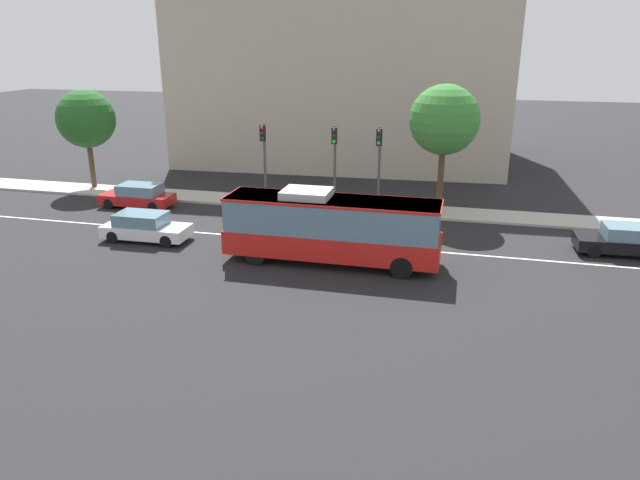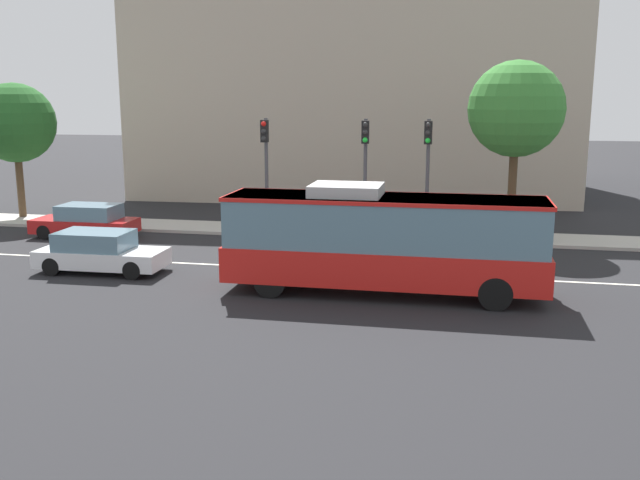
# 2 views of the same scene
# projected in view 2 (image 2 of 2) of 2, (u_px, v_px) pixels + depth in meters

# --- Properties ---
(ground_plane) EXTENTS (160.00, 160.00, 0.00)m
(ground_plane) POSITION_uv_depth(u_px,v_px,m) (301.00, 269.00, 25.54)
(ground_plane) COLOR black
(sidewalk_kerb) EXTENTS (80.00, 2.64, 0.14)m
(sidewalk_kerb) POSITION_uv_depth(u_px,v_px,m) (334.00, 232.00, 32.07)
(sidewalk_kerb) COLOR #B2ADA3
(sidewalk_kerb) RESTS_ON ground_plane
(lane_centre_line) EXTENTS (76.00, 0.16, 0.01)m
(lane_centre_line) POSITION_uv_depth(u_px,v_px,m) (301.00, 269.00, 25.54)
(lane_centre_line) COLOR silver
(lane_centre_line) RESTS_ON ground_plane
(transit_bus) EXTENTS (10.00, 2.51, 3.46)m
(transit_bus) POSITION_uv_depth(u_px,v_px,m) (383.00, 238.00, 22.02)
(transit_bus) COLOR red
(transit_bus) RESTS_ON ground_plane
(sedan_red) EXTENTS (4.52, 1.86, 1.46)m
(sedan_red) POSITION_uv_depth(u_px,v_px,m) (87.00, 221.00, 31.15)
(sedan_red) COLOR #B21919
(sedan_red) RESTS_ON ground_plane
(sedan_white) EXTENTS (4.53, 1.88, 1.46)m
(sedan_white) POSITION_uv_depth(u_px,v_px,m) (100.00, 252.00, 25.01)
(sedan_white) COLOR white
(sedan_white) RESTS_ON ground_plane
(traffic_light_near_corner) EXTENTS (0.33, 0.62, 5.20)m
(traffic_light_near_corner) POSITION_uv_depth(u_px,v_px,m) (266.00, 156.00, 30.89)
(traffic_light_near_corner) COLOR #47474C
(traffic_light_near_corner) RESTS_ON ground_plane
(traffic_light_mid_block) EXTENTS (0.34, 0.62, 5.20)m
(traffic_light_mid_block) POSITION_uv_depth(u_px,v_px,m) (365.00, 158.00, 30.05)
(traffic_light_mid_block) COLOR #47474C
(traffic_light_mid_block) RESTS_ON ground_plane
(traffic_light_far_corner) EXTENTS (0.33, 0.62, 5.20)m
(traffic_light_far_corner) POSITION_uv_depth(u_px,v_px,m) (428.00, 159.00, 29.66)
(traffic_light_far_corner) COLOR #47474C
(traffic_light_far_corner) RESTS_ON ground_plane
(street_tree_kerbside_left) EXTENTS (4.02, 4.02, 7.63)m
(street_tree_kerbside_left) POSITION_uv_depth(u_px,v_px,m) (516.00, 110.00, 29.47)
(street_tree_kerbside_left) COLOR #4C3823
(street_tree_kerbside_left) RESTS_ON ground_plane
(street_tree_kerbside_centre) EXTENTS (3.92, 3.92, 6.80)m
(street_tree_kerbside_centre) POSITION_uv_depth(u_px,v_px,m) (15.00, 123.00, 34.92)
(street_tree_kerbside_centre) COLOR #4C3823
(street_tree_kerbside_centre) RESTS_ON ground_plane
(office_block_background) EXTENTS (27.02, 18.83, 17.00)m
(office_block_background) POSITION_uv_depth(u_px,v_px,m) (360.00, 60.00, 46.95)
(office_block_background) COLOR #B7A893
(office_block_background) RESTS_ON ground_plane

